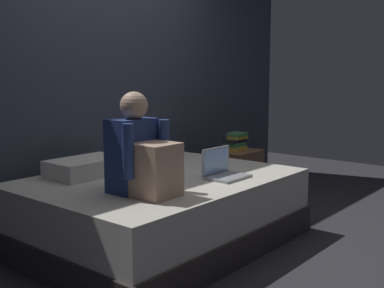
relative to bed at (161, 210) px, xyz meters
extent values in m
plane|color=#2D2D33|center=(0.20, -0.30, -0.26)|extent=(8.00, 8.00, 0.00)
cube|color=#383D4C|center=(0.20, 0.90, 1.09)|extent=(5.60, 0.10, 2.70)
cube|color=#332D2B|center=(0.00, 0.00, -0.15)|extent=(2.00, 1.50, 0.21)
cube|color=beige|center=(0.00, 0.00, 0.11)|extent=(1.96, 1.46, 0.31)
cube|color=brown|center=(1.30, 0.23, 0.01)|extent=(0.44, 0.44, 0.53)
sphere|color=gray|center=(1.30, 0.01, 0.13)|extent=(0.04, 0.04, 0.04)
cube|color=navy|center=(-0.45, -0.17, 0.50)|extent=(0.30, 0.20, 0.48)
sphere|color=tan|center=(-0.45, -0.20, 0.83)|extent=(0.18, 0.18, 0.18)
cube|color=tan|center=(-0.45, -0.39, 0.43)|extent=(0.26, 0.24, 0.34)
cylinder|color=navy|center=(-0.61, -0.31, 0.56)|extent=(0.07, 0.07, 0.34)
cylinder|color=navy|center=(-0.29, -0.31, 0.56)|extent=(0.07, 0.07, 0.34)
cube|color=#9EA0A5|center=(0.27, -0.43, 0.27)|extent=(0.32, 0.22, 0.02)
cube|color=#9EA0A5|center=(0.27, -0.32, 0.38)|extent=(0.32, 0.01, 0.20)
cube|color=#8CB2EA|center=(0.27, -0.33, 0.38)|extent=(0.29, 0.00, 0.18)
cube|color=silver|center=(-0.33, 0.45, 0.33)|extent=(0.56, 0.36, 0.13)
cube|color=gold|center=(1.29, 0.20, 0.30)|extent=(0.19, 0.16, 0.04)
cube|color=#387042|center=(1.30, 0.22, 0.34)|extent=(0.20, 0.16, 0.04)
cube|color=black|center=(1.29, 0.22, 0.37)|extent=(0.22, 0.14, 0.03)
cube|color=gold|center=(1.32, 0.20, 0.40)|extent=(0.18, 0.13, 0.03)
cube|color=#387042|center=(1.31, 0.20, 0.44)|extent=(0.17, 0.14, 0.03)
camera|label=1|loc=(-2.59, -2.45, 1.04)|focal=45.24mm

